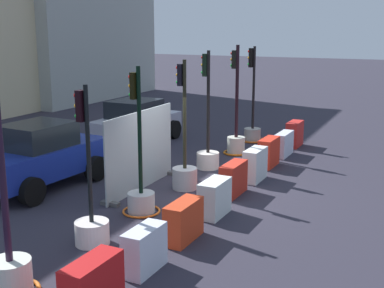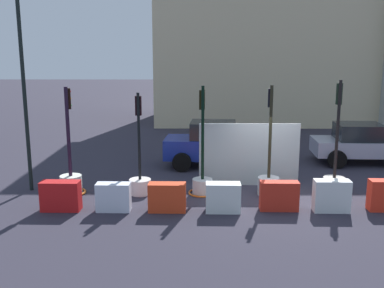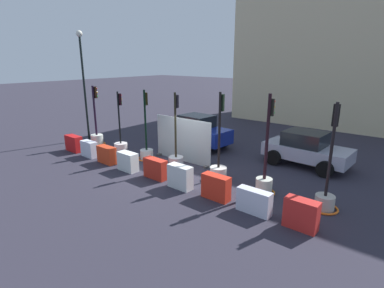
{
  "view_description": "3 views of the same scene",
  "coord_description": "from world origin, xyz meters",
  "px_view_note": "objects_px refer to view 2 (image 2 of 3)",
  "views": [
    {
      "loc": [
        -12.04,
        -5.72,
        4.31
      ],
      "look_at": [
        0.06,
        0.0,
        1.23
      ],
      "focal_mm": 48.16,
      "sensor_mm": 36.0,
      "label": 1
    },
    {
      "loc": [
        -2.36,
        -13.34,
        4.46
      ],
      "look_at": [
        -2.46,
        -0.23,
        1.73
      ],
      "focal_mm": 41.62,
      "sensor_mm": 36.0,
      "label": 2
    },
    {
      "loc": [
        8.68,
        -9.42,
        4.83
      ],
      "look_at": [
        1.05,
        -0.03,
        1.41
      ],
      "focal_mm": 28.19,
      "sensor_mm": 36.0,
      "label": 3
    }
  ],
  "objects_px": {
    "traffic_light_0": "(71,178)",
    "traffic_light_1": "(140,177)",
    "construction_barrier_0": "(61,196)",
    "construction_barrier_3": "(223,197)",
    "traffic_light_3": "(269,178)",
    "street_lamp_post": "(22,63)",
    "traffic_light_4": "(334,174)",
    "construction_barrier_4": "(279,196)",
    "car_blue_estate": "(214,145)",
    "traffic_light_2": "(202,178)",
    "construction_barrier_2": "(167,197)",
    "car_silver_hatchback": "(360,143)",
    "construction_barrier_1": "(113,197)",
    "construction_barrier_5": "(332,196)"
  },
  "relations": [
    {
      "from": "traffic_light_0",
      "to": "traffic_light_1",
      "type": "xyz_separation_m",
      "value": [
        2.21,
        -0.0,
        0.03
      ]
    },
    {
      "from": "construction_barrier_0",
      "to": "construction_barrier_3",
      "type": "relative_size",
      "value": 1.13
    },
    {
      "from": "traffic_light_3",
      "to": "street_lamp_post",
      "type": "distance_m",
      "value": 8.49
    },
    {
      "from": "construction_barrier_0",
      "to": "construction_barrier_3",
      "type": "height_order",
      "value": "construction_barrier_0"
    },
    {
      "from": "construction_barrier_3",
      "to": "street_lamp_post",
      "type": "bearing_deg",
      "value": 162.22
    },
    {
      "from": "traffic_light_4",
      "to": "construction_barrier_4",
      "type": "xyz_separation_m",
      "value": [
        -2.07,
        -1.64,
        -0.19
      ]
    },
    {
      "from": "traffic_light_0",
      "to": "car_blue_estate",
      "type": "distance_m",
      "value": 5.86
    },
    {
      "from": "traffic_light_2",
      "to": "construction_barrier_2",
      "type": "relative_size",
      "value": 3.23
    },
    {
      "from": "construction_barrier_0",
      "to": "construction_barrier_4",
      "type": "height_order",
      "value": "construction_barrier_0"
    },
    {
      "from": "traffic_light_1",
      "to": "construction_barrier_4",
      "type": "xyz_separation_m",
      "value": [
        4.16,
        -1.47,
        -0.13
      ]
    },
    {
      "from": "construction_barrier_0",
      "to": "street_lamp_post",
      "type": "xyz_separation_m",
      "value": [
        -1.55,
        1.9,
        3.7
      ]
    },
    {
      "from": "construction_barrier_2",
      "to": "traffic_light_4",
      "type": "bearing_deg",
      "value": 18.51
    },
    {
      "from": "construction_barrier_0",
      "to": "traffic_light_3",
      "type": "bearing_deg",
      "value": 13.19
    },
    {
      "from": "street_lamp_post",
      "to": "traffic_light_4",
      "type": "bearing_deg",
      "value": -1.15
    },
    {
      "from": "traffic_light_0",
      "to": "construction_barrier_3",
      "type": "xyz_separation_m",
      "value": [
        4.75,
        -1.62,
        -0.11
      ]
    },
    {
      "from": "construction_barrier_2",
      "to": "traffic_light_3",
      "type": "bearing_deg",
      "value": 25.76
    },
    {
      "from": "traffic_light_3",
      "to": "car_silver_hatchback",
      "type": "distance_m",
      "value": 6.08
    },
    {
      "from": "traffic_light_4",
      "to": "car_blue_estate",
      "type": "bearing_deg",
      "value": 138.31
    },
    {
      "from": "construction_barrier_4",
      "to": "car_silver_hatchback",
      "type": "height_order",
      "value": "car_silver_hatchback"
    },
    {
      "from": "traffic_light_2",
      "to": "construction_barrier_4",
      "type": "xyz_separation_m",
      "value": [
        2.17,
        -1.5,
        -0.1
      ]
    },
    {
      "from": "traffic_light_1",
      "to": "car_blue_estate",
      "type": "height_order",
      "value": "traffic_light_1"
    },
    {
      "from": "traffic_light_0",
      "to": "construction_barrier_0",
      "type": "distance_m",
      "value": 1.55
    },
    {
      "from": "traffic_light_4",
      "to": "construction_barrier_0",
      "type": "xyz_separation_m",
      "value": [
        -8.3,
        -1.7,
        -0.18
      ]
    },
    {
      "from": "traffic_light_0",
      "to": "traffic_light_3",
      "type": "relative_size",
      "value": 0.98
    },
    {
      "from": "traffic_light_1",
      "to": "traffic_light_4",
      "type": "relative_size",
      "value": 0.9
    },
    {
      "from": "traffic_light_1",
      "to": "traffic_light_3",
      "type": "relative_size",
      "value": 0.93
    },
    {
      "from": "traffic_light_3",
      "to": "construction_barrier_2",
      "type": "xyz_separation_m",
      "value": [
        -3.11,
        -1.5,
        -0.16
      ]
    },
    {
      "from": "construction_barrier_4",
      "to": "construction_barrier_1",
      "type": "bearing_deg",
      "value": -178.8
    },
    {
      "from": "construction_barrier_3",
      "to": "construction_barrier_4",
      "type": "distance_m",
      "value": 1.61
    },
    {
      "from": "traffic_light_2",
      "to": "car_silver_hatchback",
      "type": "xyz_separation_m",
      "value": [
        6.48,
        4.06,
        0.29
      ]
    },
    {
      "from": "construction_barrier_4",
      "to": "traffic_light_2",
      "type": "bearing_deg",
      "value": 145.23
    },
    {
      "from": "construction_barrier_1",
      "to": "construction_barrier_5",
      "type": "bearing_deg",
      "value": -0.02
    },
    {
      "from": "traffic_light_3",
      "to": "traffic_light_2",
      "type": "bearing_deg",
      "value": 176.47
    },
    {
      "from": "traffic_light_0",
      "to": "car_blue_estate",
      "type": "bearing_deg",
      "value": 36.4
    },
    {
      "from": "traffic_light_3",
      "to": "car_blue_estate",
      "type": "xyz_separation_m",
      "value": [
        -1.57,
        3.57,
        0.31
      ]
    },
    {
      "from": "construction_barrier_2",
      "to": "construction_barrier_1",
      "type": "bearing_deg",
      "value": 179.01
    },
    {
      "from": "traffic_light_0",
      "to": "construction_barrier_3",
      "type": "distance_m",
      "value": 5.02
    },
    {
      "from": "construction_barrier_1",
      "to": "construction_barrier_4",
      "type": "relative_size",
      "value": 0.89
    },
    {
      "from": "traffic_light_2",
      "to": "construction_barrier_1",
      "type": "bearing_deg",
      "value": -147.88
    },
    {
      "from": "construction_barrier_0",
      "to": "construction_barrier_4",
      "type": "xyz_separation_m",
      "value": [
        6.23,
        0.07,
        -0.01
      ]
    },
    {
      "from": "traffic_light_4",
      "to": "construction_barrier_0",
      "type": "height_order",
      "value": "traffic_light_4"
    },
    {
      "from": "construction_barrier_2",
      "to": "car_silver_hatchback",
      "type": "distance_m",
      "value": 9.43
    },
    {
      "from": "traffic_light_1",
      "to": "traffic_light_4",
      "type": "height_order",
      "value": "traffic_light_4"
    },
    {
      "from": "traffic_light_3",
      "to": "construction_barrier_2",
      "type": "relative_size",
      "value": 3.25
    },
    {
      "from": "construction_barrier_2",
      "to": "traffic_light_2",
      "type": "bearing_deg",
      "value": 57.82
    },
    {
      "from": "traffic_light_1",
      "to": "construction_barrier_0",
      "type": "bearing_deg",
      "value": -143.49
    },
    {
      "from": "traffic_light_1",
      "to": "traffic_light_3",
      "type": "height_order",
      "value": "traffic_light_3"
    },
    {
      "from": "traffic_light_0",
      "to": "traffic_light_2",
      "type": "xyz_separation_m",
      "value": [
        4.19,
        0.03,
        -0.01
      ]
    },
    {
      "from": "construction_barrier_4",
      "to": "construction_barrier_2",
      "type": "bearing_deg",
      "value": -177.74
    },
    {
      "from": "construction_barrier_3",
      "to": "construction_barrier_5",
      "type": "bearing_deg",
      "value": 0.83
    }
  ]
}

